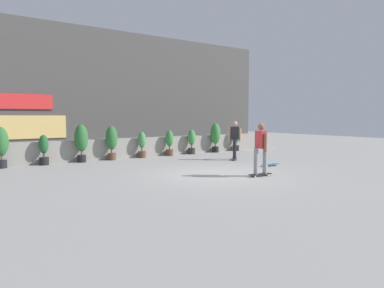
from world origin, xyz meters
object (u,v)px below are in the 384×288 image
potted_plant_7 (215,135)px  skater_mid_plaza (261,147)px  skater_by_wall_left (235,138)px  potted_plant_4 (142,144)px  potted_plant_8 (236,137)px  potted_plant_2 (81,140)px  potted_plant_5 (169,142)px  potted_plant_6 (192,141)px  potted_plant_3 (112,140)px  potted_plant_0 (1,144)px  potted_plant_1 (44,149)px  skateboard_near_camera (270,165)px

potted_plant_7 → skater_mid_plaza: size_ratio=0.91×
potted_plant_7 → skater_by_wall_left: bearing=-113.5°
potted_plant_4 → skater_mid_plaza: size_ratio=0.71×
potted_plant_8 → skater_by_wall_left: (-2.76, -3.01, 0.20)m
potted_plant_2 → skater_by_wall_left: size_ratio=0.93×
skater_mid_plaza → skater_by_wall_left: same height
potted_plant_5 → skater_by_wall_left: skater_by_wall_left is taller
potted_plant_5 → potted_plant_6: size_ratio=0.99×
potted_plant_3 → skater_by_wall_left: bearing=-33.9°
potted_plant_4 → potted_plant_6: bearing=0.0°
potted_plant_0 → skater_mid_plaza: size_ratio=0.90×
skater_by_wall_left → potted_plant_7: bearing=66.5°
potted_plant_4 → potted_plant_5: 1.48m
skater_mid_plaza → skater_by_wall_left: (2.17, 3.67, 0.00)m
potted_plant_0 → potted_plant_3: potted_plant_0 is taller
potted_plant_1 → potted_plant_6: potted_plant_6 is taller
potted_plant_1 → potted_plant_8: bearing=-0.0°
potted_plant_4 → potted_plant_6: 2.79m
potted_plant_2 → skateboard_near_camera: 7.75m
potted_plant_2 → skateboard_near_camera: bearing=-43.4°
potted_plant_5 → skater_mid_plaza: size_ratio=0.73×
potted_plant_5 → skateboard_near_camera: potted_plant_5 is taller
skateboard_near_camera → potted_plant_1: bearing=143.2°
skater_mid_plaza → skater_by_wall_left: bearing=59.4°
potted_plant_1 → potted_plant_7: size_ratio=0.77×
potted_plant_2 → potted_plant_8: (8.56, 0.00, -0.19)m
potted_plant_1 → skater_by_wall_left: bearing=-22.5°
potted_plant_1 → potted_plant_6: bearing=0.0°
potted_plant_1 → potted_plant_4: bearing=-0.0°
potted_plant_1 → potted_plant_7: bearing=0.0°
potted_plant_3 → skater_mid_plaza: 7.06m
potted_plant_0 → potted_plant_1: 1.50m
potted_plant_6 → skater_mid_plaza: 6.95m
potted_plant_2 → potted_plant_6: bearing=0.0°
potted_plant_4 → potted_plant_5: potted_plant_5 is taller
potted_plant_2 → potted_plant_3: (1.32, 0.00, -0.06)m
potted_plant_0 → potted_plant_2: size_ratio=0.97×
potted_plant_1 → potted_plant_5: bearing=0.0°
potted_plant_7 → skateboard_near_camera: 5.56m
potted_plant_3 → potted_plant_4: potted_plant_3 is taller
potted_plant_0 → potted_plant_8: size_ratio=1.15×
potted_plant_6 → skater_mid_plaza: bearing=-106.2°
potted_plant_4 → skater_mid_plaza: bearing=-82.7°
potted_plant_4 → skateboard_near_camera: bearing=-62.0°
potted_plant_0 → potted_plant_6: (8.52, 0.00, -0.21)m
potted_plant_7 → potted_plant_2: bearing=-180.0°
potted_plant_3 → potted_plant_4: (1.46, -0.00, -0.23)m
potted_plant_0 → skateboard_near_camera: potted_plant_0 is taller
potted_plant_3 → potted_plant_8: potted_plant_3 is taller
potted_plant_0 → potted_plant_7: 10.05m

